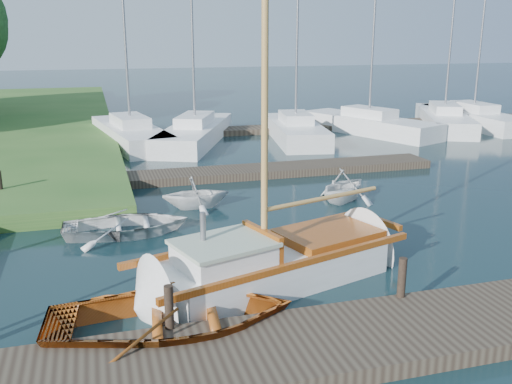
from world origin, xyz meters
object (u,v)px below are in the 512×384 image
object	(u,v)px
dinghy	(172,311)
tender_a	(126,222)
mooring_post_2	(402,277)
tender_b	(196,191)
marina_boat_6	(473,117)
tender_d	(344,183)
marina_boat_0	(131,132)
marina_boat_2	(295,129)
marina_boat_4	(369,123)
mooring_post_1	(169,307)
sailboat	(278,266)
marina_boat_5	(444,118)
marina_boat_1	(195,131)
mooring_post_5	(0,183)

from	to	relation	value
dinghy	tender_a	xyz separation A→B (m)	(-0.45, 5.75, -0.11)
mooring_post_2	tender_b	world-z (taller)	mooring_post_2
mooring_post_2	marina_boat_6	size ratio (longest dim) A/B	0.08
tender_d	marina_boat_0	bearing A→B (deg)	-8.82
tender_d	marina_boat_2	xyz separation A→B (m)	(2.29, 10.92, -0.03)
dinghy	marina_boat_4	distance (m)	23.04
mooring_post_1	tender_d	size ratio (longest dim) A/B	0.35
sailboat	marina_boat_2	size ratio (longest dim) A/B	0.86
tender_b	marina_boat_4	world-z (taller)	marina_boat_4
tender_a	sailboat	bearing A→B (deg)	-141.80
marina_boat_5	marina_boat_6	distance (m)	1.93
marina_boat_1	marina_boat_5	distance (m)	14.69
mooring_post_1	marina_boat_6	distance (m)	28.30
tender_d	marina_boat_4	size ratio (longest dim) A/B	0.20
tender_d	marina_boat_6	world-z (taller)	marina_boat_6
marina_boat_0	marina_boat_6	xyz separation A→B (m)	(19.73, 0.00, -0.02)
marina_boat_2	marina_boat_6	bearing A→B (deg)	-74.22
marina_boat_6	mooring_post_1	bearing A→B (deg)	134.40
mooring_post_2	marina_boat_0	xyz separation A→B (m)	(-3.76, 19.54, -0.12)
sailboat	tender_b	world-z (taller)	sailboat
tender_b	marina_boat_2	size ratio (longest dim) A/B	0.18
marina_boat_2	mooring_post_5	bearing A→B (deg)	131.94
mooring_post_1	sailboat	distance (m)	3.35
tender_a	marina_boat_6	xyz separation A→B (m)	(20.83, 13.49, 0.21)
marina_boat_1	tender_a	bearing A→B (deg)	-175.08
marina_boat_0	marina_boat_1	size ratio (longest dim) A/B	1.16
mooring_post_2	tender_a	xyz separation A→B (m)	(-4.86, 6.05, -0.35)
mooring_post_1	marina_boat_1	world-z (taller)	marina_boat_1
mooring_post_2	marina_boat_1	distance (m)	18.97
mooring_post_5	marina_boat_4	size ratio (longest dim) A/B	0.07
sailboat	marina_boat_4	size ratio (longest dim) A/B	0.84
mooring_post_1	marina_boat_0	world-z (taller)	marina_boat_0
mooring_post_2	tender_d	size ratio (longest dim) A/B	0.35
marina_boat_2	marina_boat_0	bearing A→B (deg)	90.40
sailboat	marina_boat_0	bearing A→B (deg)	78.72
mooring_post_2	marina_boat_2	distance (m)	18.78
dinghy	marina_boat_6	world-z (taller)	marina_boat_6
tender_d	marina_boat_5	distance (m)	17.09
marina_boat_2	marina_boat_4	size ratio (longest dim) A/B	0.98
marina_boat_6	marina_boat_4	bearing A→B (deg)	94.69
mooring_post_1	tender_b	world-z (taller)	mooring_post_1
dinghy	marina_boat_0	xyz separation A→B (m)	(0.65, 19.24, 0.12)
dinghy	marina_boat_2	size ratio (longest dim) A/B	0.39
dinghy	tender_b	world-z (taller)	tender_b
marina_boat_6	marina_boat_2	bearing A→B (deg)	97.11
mooring_post_2	tender_b	bearing A→B (deg)	108.20
tender_a	marina_boat_6	bearing A→B (deg)	-55.60
mooring_post_5	dinghy	size ratio (longest dim) A/B	0.18
mooring_post_1	marina_boat_0	size ratio (longest dim) A/B	0.07
dinghy	marina_boat_2	distance (m)	20.01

